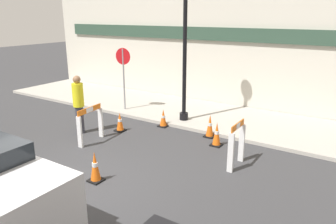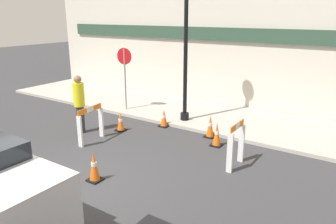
# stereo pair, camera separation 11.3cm
# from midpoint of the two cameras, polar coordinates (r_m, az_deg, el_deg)

# --- Properties ---
(ground_plane) EXTENTS (60.00, 60.00, 0.00)m
(ground_plane) POSITION_cam_midpoint_polar(r_m,az_deg,el_deg) (7.49, -16.94, -12.39)
(ground_plane) COLOR #38383A
(sidewalk_slab) EXTENTS (18.00, 3.30, 0.10)m
(sidewalk_slab) POSITION_cam_midpoint_polar(r_m,az_deg,el_deg) (11.95, 6.21, -0.37)
(sidewalk_slab) COLOR #ADA89E
(sidewalk_slab) RESTS_ON ground_plane
(storefront_facade) EXTENTS (18.00, 0.22, 5.50)m
(storefront_facade) POSITION_cam_midpoint_polar(r_m,az_deg,el_deg) (13.00, 10.24, 12.99)
(storefront_facade) COLOR beige
(storefront_facade) RESTS_ON ground_plane
(streetlamp_post) EXTENTS (0.44, 0.44, 4.95)m
(streetlamp_post) POSITION_cam_midpoint_polar(r_m,az_deg,el_deg) (10.57, 3.48, 15.35)
(streetlamp_post) COLOR black
(streetlamp_post) RESTS_ON sidewalk_slab
(stop_sign) EXTENTS (0.60, 0.10, 2.27)m
(stop_sign) POSITION_cam_midpoint_polar(r_m,az_deg,el_deg) (12.11, -7.28, 7.49)
(stop_sign) COLOR gray
(stop_sign) RESTS_ON sidewalk_slab
(barricade_0) EXTENTS (0.23, 0.98, 1.04)m
(barricade_0) POSITION_cam_midpoint_polar(r_m,az_deg,el_deg) (9.58, -12.98, -1.80)
(barricade_0) COLOR white
(barricade_0) RESTS_ON ground_plane
(barricade_1) EXTENTS (0.14, 0.76, 1.12)m
(barricade_1) POSITION_cam_midpoint_polar(r_m,az_deg,el_deg) (7.98, 12.18, -5.45)
(barricade_1) COLOR white
(barricade_1) RESTS_ON ground_plane
(traffic_cone_0) EXTENTS (0.30, 0.30, 0.68)m
(traffic_cone_0) POSITION_cam_midpoint_polar(r_m,az_deg,el_deg) (9.22, 8.84, -3.94)
(traffic_cone_0) COLOR black
(traffic_cone_0) RESTS_ON ground_plane
(traffic_cone_1) EXTENTS (0.30, 0.30, 0.58)m
(traffic_cone_1) POSITION_cam_midpoint_polar(r_m,az_deg,el_deg) (10.67, -0.41, -1.10)
(traffic_cone_1) COLOR black
(traffic_cone_1) RESTS_ON ground_plane
(traffic_cone_2) EXTENTS (0.30, 0.30, 0.69)m
(traffic_cone_2) POSITION_cam_midpoint_polar(r_m,az_deg,el_deg) (9.83, 7.69, -2.52)
(traffic_cone_2) COLOR black
(traffic_cone_2) RESTS_ON ground_plane
(traffic_cone_3) EXTENTS (0.30, 0.30, 0.60)m
(traffic_cone_3) POSITION_cam_midpoint_polar(r_m,az_deg,el_deg) (10.38, -7.96, -1.72)
(traffic_cone_3) COLOR black
(traffic_cone_3) RESTS_ON ground_plane
(traffic_cone_4) EXTENTS (0.30, 0.30, 0.70)m
(traffic_cone_4) POSITION_cam_midpoint_polar(r_m,az_deg,el_deg) (7.44, -12.32, -9.30)
(traffic_cone_4) COLOR black
(traffic_cone_4) RESTS_ON ground_plane
(person_worker) EXTENTS (0.34, 0.34, 1.79)m
(person_worker) POSITION_cam_midpoint_polar(r_m,az_deg,el_deg) (10.29, -14.88, 1.68)
(person_worker) COLOR #33333D
(person_worker) RESTS_ON ground_plane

